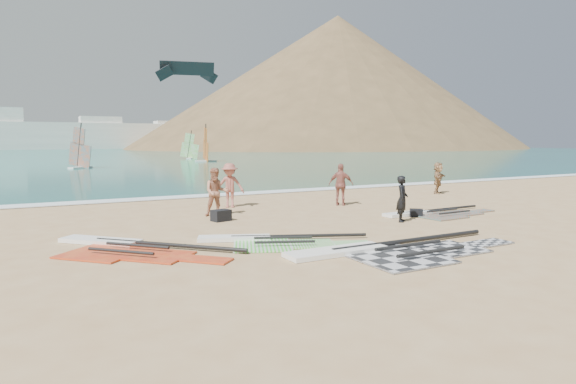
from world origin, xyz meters
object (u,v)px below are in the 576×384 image
beachgoer_back (341,185)px  beachgoer_right (438,178)px  rig_grey (391,251)px  beachgoer_mid (230,185)px  beachgoer_left (216,192)px  gear_bag_near (221,215)px  rig_green (268,241)px  gear_bag_far (416,213)px  person_wetsuit (402,199)px  rig_red (124,248)px  rig_orange (433,214)px

beachgoer_back → beachgoer_right: size_ratio=1.10×
rig_grey → beachgoer_mid: 9.77m
beachgoer_left → beachgoer_right: size_ratio=1.09×
beachgoer_mid → gear_bag_near: bearing=-92.4°
beachgoer_left → rig_green: bearing=-79.1°
gear_bag_far → beachgoer_left: 7.57m
gear_bag_near → beachgoer_back: beachgoer_back is taller
beachgoer_back → rig_green: bearing=82.1°
rig_grey → beachgoer_back: size_ratio=3.54×
rig_grey → person_wetsuit: size_ratio=4.01×
beachgoer_left → beachgoer_mid: 2.33m
rig_grey → gear_bag_near: (-2.16, 6.61, 0.15)m
beachgoer_mid → rig_red: bearing=-107.0°
rig_green → gear_bag_far: bearing=35.4°
rig_red → gear_bag_near: bearing=84.1°
rig_grey → beachgoer_left: (-1.92, 7.77, 0.86)m
gear_bag_far → beachgoer_mid: beachgoer_mid is taller
beachgoer_back → beachgoer_left: bearing=42.8°
rig_red → beachgoer_mid: bearing=94.4°
rig_orange → beachgoer_mid: size_ratio=2.59×
rig_green → beachgoer_left: size_ratio=2.53×
beachgoer_left → beachgoer_back: 5.83m
gear_bag_far → beachgoer_back: beachgoer_back is taller
rig_orange → rig_red: bearing=-179.8°
rig_orange → beachgoer_back: 4.33m
gear_bag_far → beachgoer_right: beachgoer_right is taller
person_wetsuit → beachgoer_back: (0.51, 4.53, 0.11)m
rig_grey → beachgoer_left: size_ratio=3.57×
rig_red → person_wetsuit: bearing=44.8°
beachgoer_mid → beachgoer_right: beachgoer_mid is taller
gear_bag_far → beachgoer_left: (-6.55, 3.70, 0.77)m
gear_bag_far → rig_green: bearing=-167.4°
rig_grey → beachgoer_left: bearing=103.4°
rig_orange → beachgoer_mid: beachgoer_mid is taller
rig_orange → beachgoer_back: beachgoer_back is taller
gear_bag_far → beachgoer_back: size_ratio=0.26×
rig_orange → rig_grey: bearing=-145.9°
person_wetsuit → gear_bag_near: bearing=106.7°
rig_green → person_wetsuit: 5.80m
rig_grey → rig_red: (-5.97, 3.56, -0.00)m
beachgoer_left → gear_bag_far: bearing=-14.7°
gear_bag_far → person_wetsuit: bearing=-153.9°
rig_red → rig_orange: bearing=48.0°
rig_red → gear_bag_near: 4.88m
rig_green → beachgoer_left: 5.33m
beachgoer_mid → rig_green: bearing=-79.0°
rig_red → person_wetsuit: 9.40m
beachgoer_mid → rig_grey: bearing=-62.4°
gear_bag_near → beachgoer_mid: 3.54m
rig_orange → rig_red: 11.50m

